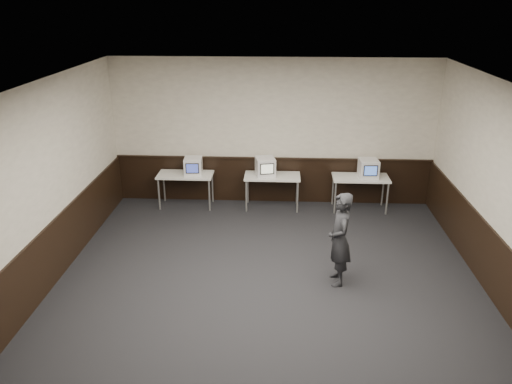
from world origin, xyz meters
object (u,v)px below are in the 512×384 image
desk_left (185,177)px  person (340,239)px  emac_right (368,168)px  desk_right (361,180)px  emac_left (193,166)px  emac_center (265,167)px  desk_center (272,179)px

desk_left → person: (3.03, -3.03, 0.10)m
emac_right → person: size_ratio=0.29×
desk_right → emac_right: bearing=-1.1°
person → emac_left: bearing=-142.3°
desk_left → desk_right: size_ratio=1.00×
emac_left → emac_right: (3.76, 0.02, 0.01)m
desk_right → emac_center: emac_center is taller
desk_left → desk_center: same height
desk_center → person: size_ratio=0.77×
emac_right → desk_right: bearing=175.6°
desk_left → desk_right: bearing=0.0°
emac_center → desk_left: bearing=167.4°
desk_left → emac_center: size_ratio=2.43×
desk_right → person: bearing=-104.3°
desk_left → emac_right: 3.95m
emac_right → person: person is taller
emac_left → emac_right: 3.76m
desk_left → person: bearing=-45.0°
desk_left → emac_left: 0.32m
emac_center → emac_right: (2.20, 0.00, -0.00)m
desk_left → emac_left: emac_left is taller
desk_left → person: size_ratio=0.77×
desk_left → emac_right: (3.94, -0.00, 0.27)m
desk_right → emac_right: size_ratio=2.69×
desk_left → emac_center: (1.75, -0.01, 0.27)m
desk_right → desk_left: bearing=180.0°
desk_left → emac_center: bearing=-0.2°
desk_right → person: size_ratio=0.77×
desk_left → desk_center: bearing=0.0°
desk_left → emac_center: emac_center is taller
emac_left → person: size_ratio=0.28×
desk_left → emac_right: emac_right is taller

